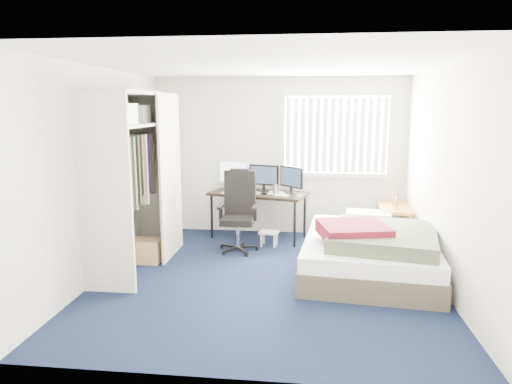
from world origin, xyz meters
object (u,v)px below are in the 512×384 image
Objects in this scene: bed at (370,250)px; office_chair at (239,219)px; desk at (259,190)px; nightstand at (394,211)px.

office_chair is at bearing 157.16° from bed.
nightstand is at bearing -5.82° from desk.
desk is at bearing 71.43° from office_chair.
office_chair is 1.30× the size of nightstand.
desk reaches higher than nightstand.
desk is 2.13m from bed.
desk is 1.79× the size of nightstand.
bed is (-0.49, -1.20, -0.24)m from nightstand.
nightstand is (2.02, -0.21, -0.23)m from desk.
office_chair is 1.91m from bed.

